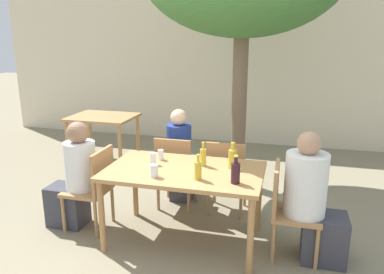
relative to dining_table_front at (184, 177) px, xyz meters
The scene contains 18 objects.
ground_plane 0.69m from the dining_table_front, ahead, with size 30.00×30.00×0.00m, color gray.
cafe_building_wall 3.93m from the dining_table_front, 90.00° to the left, with size 10.00×0.08×2.80m.
dining_table_front is the anchor object (origin of this frame).
dining_table_back 2.89m from the dining_table_front, 133.58° to the left, with size 1.03×0.83×0.77m.
patio_chair_0 1.02m from the dining_table_front, behind, with size 0.44×0.44×0.90m.
patio_chair_1 1.02m from the dining_table_front, ahead, with size 0.44×0.44×0.90m.
patio_chair_2 0.78m from the dining_table_front, 113.93° to the left, with size 0.44×0.44×0.90m.
patio_chair_3 0.78m from the dining_table_front, 66.07° to the left, with size 0.44×0.44×0.90m.
person_seated_0 1.25m from the dining_table_front, behind, with size 0.56×0.33×1.18m.
person_seated_1 1.23m from the dining_table_front, ahead, with size 0.59×0.38×1.23m.
person_seated_2 0.99m from the dining_table_front, 108.26° to the left, with size 0.30×0.55×1.20m.
oil_cruet_0 0.34m from the dining_table_front, 48.50° to the right, with size 0.07×0.07×0.24m.
oil_cruet_1 0.51m from the dining_table_front, 19.36° to the left, with size 0.08×0.08×0.26m.
wine_bottle_2 0.61m from the dining_table_front, 22.57° to the right, with size 0.08×0.08×0.26m.
oil_cruet_3 0.28m from the dining_table_front, 44.94° to the left, with size 0.06×0.06×0.25m.
drinking_glass_0 0.37m from the dining_table_front, 128.93° to the right, with size 0.08×0.08×0.12m.
drinking_glass_1 0.42m from the dining_table_front, 144.89° to the left, with size 0.06×0.06×0.11m.
drinking_glass_2 0.38m from the dining_table_front, behind, with size 0.07×0.07×0.12m.
Camera 1 is at (0.96, -3.32, 2.04)m, focal length 35.00 mm.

